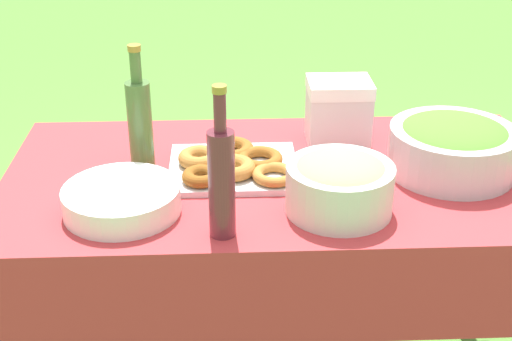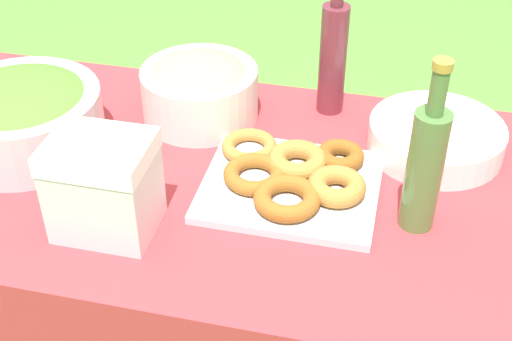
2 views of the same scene
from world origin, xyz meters
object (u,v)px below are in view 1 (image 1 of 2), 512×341
Objects in this scene: salad_bowl at (453,145)px; wine_bottle at (221,179)px; olive_oil_bottle at (140,121)px; pasta_bowl at (340,183)px; donut_platter at (233,165)px; plate_stack at (122,200)px; cooler_box at (338,111)px.

wine_bottle is at bearing 25.51° from salad_bowl.
wine_bottle reaches higher than olive_oil_bottle.
pasta_bowl is at bearing 152.00° from olive_oil_bottle.
olive_oil_bottle is at bearing -12.11° from donut_platter.
salad_bowl reaches higher than pasta_bowl.
pasta_bowl is 0.74× the size of donut_platter.
salad_bowl is at bearing 175.17° from olive_oil_bottle.
wine_bottle reaches higher than plate_stack.
salad_bowl is at bearing -149.53° from pasta_bowl.
plate_stack is 1.51× the size of cooler_box.
salad_bowl is 0.96× the size of donut_platter.
pasta_bowl is 0.76× the size of olive_oil_bottle.
pasta_bowl is (0.31, 0.18, -0.00)m from salad_bowl.
donut_platter is at bearing -40.04° from pasta_bowl.
salad_bowl is 1.19× the size of plate_stack.
wine_bottle is (-0.23, 0.11, 0.10)m from plate_stack.
olive_oil_bottle reaches higher than pasta_bowl.
donut_platter is 0.26m from olive_oil_bottle.
olive_oil_bottle reaches higher than donut_platter.
plate_stack is 0.83× the size of olive_oil_bottle.
plate_stack is 0.25m from olive_oil_bottle.
donut_platter is 0.35m from cooler_box.
cooler_box is at bearing -165.89° from olive_oil_bottle.
cooler_box reaches higher than salad_bowl.
cooler_box is at bearing -146.28° from plate_stack.
salad_bowl is at bearing 178.30° from donut_platter.
olive_oil_bottle is 0.39m from wine_bottle.
cooler_box is at bearing -37.29° from salad_bowl.
pasta_bowl is 0.38m from cooler_box.
cooler_box is at bearing -148.13° from donut_platter.
donut_platter is at bearing -1.70° from salad_bowl.
salad_bowl is 0.32m from cooler_box.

